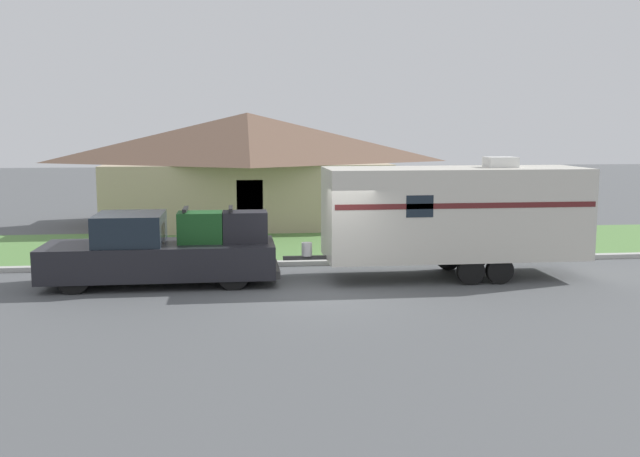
# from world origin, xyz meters

# --- Properties ---
(ground_plane) EXTENTS (120.00, 120.00, 0.00)m
(ground_plane) POSITION_xyz_m (0.00, 0.00, 0.00)
(ground_plane) COLOR #515456
(curb_strip) EXTENTS (80.00, 0.30, 0.14)m
(curb_strip) POSITION_xyz_m (0.00, 3.75, 0.07)
(curb_strip) COLOR #ADADA8
(curb_strip) RESTS_ON ground_plane
(lawn_strip) EXTENTS (80.00, 7.00, 0.03)m
(lawn_strip) POSITION_xyz_m (0.00, 7.40, 0.01)
(lawn_strip) COLOR #568442
(lawn_strip) RESTS_ON ground_plane
(house_across_street) EXTENTS (12.21, 6.89, 4.70)m
(house_across_street) POSITION_xyz_m (-1.68, 13.32, 2.44)
(house_across_street) COLOR tan
(house_across_street) RESTS_ON ground_plane
(pickup_truck) EXTENTS (6.03, 2.05, 2.00)m
(pickup_truck) POSITION_xyz_m (-4.15, 1.60, 0.87)
(pickup_truck) COLOR black
(pickup_truck) RESTS_ON ground_plane
(travel_trailer) EXTENTS (8.15, 2.29, 3.27)m
(travel_trailer) POSITION_xyz_m (3.66, 1.60, 1.77)
(travel_trailer) COLOR black
(travel_trailer) RESTS_ON ground_plane
(mailbox) EXTENTS (0.48, 0.20, 1.31)m
(mailbox) POSITION_xyz_m (6.66, 4.70, 1.01)
(mailbox) COLOR brown
(mailbox) RESTS_ON ground_plane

